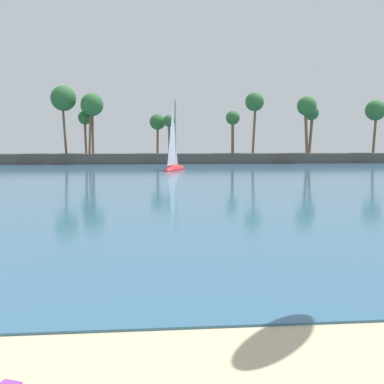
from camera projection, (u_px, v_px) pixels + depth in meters
The scene contains 3 objects.
sea at pixel (151, 169), 66.27m from camera, with size 220.00×113.95×0.06m, color #33607F.
palm_headland at pixel (150, 145), 82.69m from camera, with size 113.73×6.24×13.38m.
sailboat_mid_bay at pixel (174, 163), 63.81m from camera, with size 4.48×7.23×10.08m.
Camera 1 is at (-0.49, -3.23, 3.93)m, focal length 44.22 mm.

